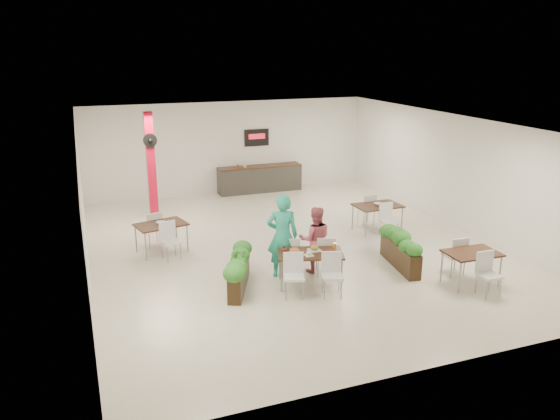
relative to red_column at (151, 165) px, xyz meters
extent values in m
plane|color=beige|center=(3.00, -3.79, -1.64)|extent=(12.00, 12.00, 0.00)
cube|color=white|center=(3.00, 2.21, -0.04)|extent=(10.00, 0.10, 3.20)
cube|color=white|center=(3.00, -9.79, -0.04)|extent=(10.00, 0.10, 3.20)
cube|color=white|center=(-2.00, -3.79, -0.04)|extent=(0.10, 12.00, 3.20)
cube|color=white|center=(8.00, -3.79, -0.04)|extent=(0.10, 12.00, 3.20)
cube|color=white|center=(3.00, -3.79, 1.56)|extent=(10.00, 12.00, 0.04)
cube|color=red|center=(0.00, 0.01, -0.04)|extent=(0.25, 0.25, 3.20)
cylinder|color=black|center=(0.00, -0.17, 0.76)|extent=(0.40, 0.06, 0.40)
sphere|color=black|center=(0.00, -0.21, 0.76)|extent=(0.12, 0.12, 0.12)
cube|color=#33302D|center=(4.00, 1.86, -1.19)|extent=(3.00, 0.60, 0.90)
cube|color=#311B10|center=(4.00, 1.86, -0.72)|extent=(3.00, 0.62, 0.04)
cube|color=black|center=(4.00, 2.17, 0.26)|extent=(0.90, 0.04, 0.60)
cube|color=red|center=(4.00, 2.14, 0.31)|extent=(0.60, 0.02, 0.18)
imported|color=brown|center=(3.20, 1.86, -0.61)|extent=(0.09, 0.09, 0.19)
imported|color=yellow|center=(3.45, 1.86, -0.62)|extent=(0.13, 0.13, 0.17)
cube|color=#311B10|center=(2.51, -6.12, -0.91)|extent=(1.58, 1.18, 0.04)
cylinder|color=gray|center=(1.80, -6.25, -1.29)|extent=(0.04, 0.04, 0.71)
cylinder|color=gray|center=(3.02, -6.63, -1.29)|extent=(0.04, 0.04, 0.71)
cylinder|color=gray|center=(2.01, -5.60, -1.29)|extent=(0.04, 0.04, 0.71)
cylinder|color=gray|center=(3.23, -5.98, -1.29)|extent=(0.04, 0.04, 0.71)
cube|color=white|center=(2.31, -5.42, -1.19)|extent=(0.53, 0.53, 0.05)
cube|color=white|center=(2.26, -5.61, -0.94)|extent=(0.41, 0.16, 0.45)
cylinder|color=gray|center=(2.53, -5.31, -1.43)|extent=(0.02, 0.02, 0.43)
cylinder|color=gray|center=(2.20, -5.21, -1.43)|extent=(0.02, 0.02, 0.43)
cylinder|color=gray|center=(2.42, -5.64, -1.43)|extent=(0.02, 0.02, 0.43)
cylinder|color=gray|center=(2.10, -5.54, -1.43)|extent=(0.02, 0.02, 0.43)
cube|color=white|center=(3.08, -5.66, -1.19)|extent=(0.53, 0.53, 0.05)
cube|color=white|center=(3.02, -5.85, -0.94)|extent=(0.41, 0.16, 0.45)
cylinder|color=gray|center=(3.29, -5.55, -1.43)|extent=(0.02, 0.02, 0.43)
cylinder|color=gray|center=(2.96, -5.45, -1.43)|extent=(0.02, 0.02, 0.43)
cylinder|color=gray|center=(3.19, -5.88, -1.43)|extent=(0.02, 0.02, 0.43)
cylinder|color=gray|center=(2.86, -5.78, -1.43)|extent=(0.02, 0.02, 0.43)
cube|color=white|center=(1.95, -6.57, -1.19)|extent=(0.53, 0.53, 0.05)
cube|color=white|center=(2.01, -6.39, -0.94)|extent=(0.41, 0.16, 0.45)
cylinder|color=gray|center=(1.74, -6.68, -1.43)|extent=(0.02, 0.02, 0.43)
cylinder|color=gray|center=(2.06, -6.78, -1.43)|extent=(0.02, 0.02, 0.43)
cylinder|color=gray|center=(1.84, -6.36, -1.43)|extent=(0.02, 0.02, 0.43)
cylinder|color=gray|center=(2.16, -6.46, -1.43)|extent=(0.02, 0.02, 0.43)
cube|color=white|center=(2.71, -6.81, -1.19)|extent=(0.53, 0.53, 0.05)
cube|color=white|center=(2.77, -6.63, -0.94)|extent=(0.41, 0.16, 0.45)
cylinder|color=gray|center=(2.50, -6.92, -1.43)|extent=(0.02, 0.02, 0.43)
cylinder|color=gray|center=(2.83, -7.02, -1.43)|extent=(0.02, 0.02, 0.43)
cylinder|color=gray|center=(2.60, -6.60, -1.43)|extent=(0.02, 0.02, 0.43)
cylinder|color=gray|center=(2.93, -6.70, -1.43)|extent=(0.02, 0.02, 0.43)
cube|color=white|center=(2.15, -6.11, -0.89)|extent=(0.38, 0.38, 0.01)
ellipsoid|color=brown|center=(2.15, -6.11, -0.81)|extent=(0.22, 0.22, 0.13)
cube|color=white|center=(2.65, -6.03, -0.89)|extent=(0.33, 0.33, 0.01)
ellipsoid|color=orange|center=(2.65, -6.03, -0.82)|extent=(0.18, 0.18, 0.11)
cube|color=white|center=(2.86, -6.35, -0.89)|extent=(0.33, 0.33, 0.01)
ellipsoid|color=#531410|center=(2.86, -6.35, -0.83)|extent=(0.16, 0.16, 0.10)
cube|color=white|center=(2.41, -6.27, -0.89)|extent=(0.23, 0.23, 0.01)
ellipsoid|color=white|center=(2.41, -6.27, -0.84)|extent=(0.12, 0.12, 0.07)
cylinder|color=orange|center=(3.08, -6.14, -0.82)|extent=(0.07, 0.07, 0.15)
imported|color=brown|center=(2.02, -5.86, -0.84)|extent=(0.12, 0.12, 0.10)
imported|color=teal|center=(2.11, -5.47, -0.68)|extent=(0.81, 0.65, 1.93)
imported|color=#D65F75|center=(2.91, -5.47, -0.86)|extent=(0.90, 0.79, 1.56)
cube|color=black|center=(1.00, -5.77, -1.37)|extent=(0.91, 1.64, 0.55)
ellipsoid|color=#1C5D1A|center=(0.73, -6.40, -0.97)|extent=(0.40, 0.40, 0.32)
ellipsoid|color=#1C5D1A|center=(0.87, -6.08, -0.97)|extent=(0.40, 0.40, 0.32)
ellipsoid|color=#1C5D1A|center=(1.00, -5.77, -0.97)|extent=(0.40, 0.40, 0.32)
ellipsoid|color=#1C5D1A|center=(1.14, -5.46, -0.97)|extent=(0.40, 0.40, 0.32)
ellipsoid|color=#1C5D1A|center=(1.27, -5.15, -0.97)|extent=(0.40, 0.40, 0.32)
imported|color=#1C5D1A|center=(1.00, -5.77, -0.91)|extent=(0.32, 0.28, 0.36)
cube|color=black|center=(4.91, -5.92, -1.35)|extent=(0.55, 1.76, 0.58)
ellipsoid|color=#1C5D1A|center=(4.80, -6.63, -0.94)|extent=(0.40, 0.40, 0.32)
ellipsoid|color=#1C5D1A|center=(4.86, -6.28, -0.94)|extent=(0.40, 0.40, 0.32)
ellipsoid|color=#1C5D1A|center=(4.91, -5.92, -0.94)|extent=(0.40, 0.40, 0.32)
ellipsoid|color=#1C5D1A|center=(4.96, -5.57, -0.94)|extent=(0.40, 0.40, 0.32)
ellipsoid|color=#1C5D1A|center=(5.02, -5.21, -0.94)|extent=(0.40, 0.40, 0.32)
imported|color=#1C5D1A|center=(4.91, -5.92, -0.88)|extent=(0.21, 0.21, 0.38)
cube|color=#311B10|center=(-0.22, -2.99, -0.91)|extent=(1.37, 1.07, 0.04)
cylinder|color=gray|center=(-0.67, -3.45, -1.29)|extent=(0.04, 0.04, 0.71)
cylinder|color=gray|center=(0.40, -3.19, -1.29)|extent=(0.04, 0.04, 0.71)
cylinder|color=gray|center=(-0.83, -2.78, -1.29)|extent=(0.04, 0.04, 0.71)
cylinder|color=gray|center=(0.23, -2.52, -1.29)|extent=(0.04, 0.04, 0.71)
cube|color=white|center=(-0.36, -2.40, -1.19)|extent=(0.51, 0.51, 0.05)
cube|color=white|center=(-0.31, -2.59, -0.94)|extent=(0.42, 0.14, 0.45)
cylinder|color=gray|center=(-0.23, -2.20, -1.43)|extent=(0.02, 0.02, 0.43)
cylinder|color=gray|center=(-0.56, -2.28, -1.43)|extent=(0.02, 0.02, 0.43)
cylinder|color=gray|center=(-0.15, -2.53, -1.43)|extent=(0.02, 0.02, 0.43)
cylinder|color=gray|center=(-0.48, -2.61, -1.43)|extent=(0.02, 0.02, 0.43)
cube|color=white|center=(-0.08, -3.57, -1.19)|extent=(0.51, 0.51, 0.05)
cube|color=white|center=(-0.12, -3.38, -0.94)|extent=(0.42, 0.14, 0.45)
cylinder|color=gray|center=(-0.20, -3.77, -1.43)|extent=(0.02, 0.02, 0.43)
cylinder|color=gray|center=(0.13, -3.69, -1.43)|extent=(0.02, 0.02, 0.43)
cylinder|color=gray|center=(-0.28, -3.44, -1.43)|extent=(0.02, 0.02, 0.43)
cylinder|color=gray|center=(0.05, -3.36, -1.43)|extent=(0.02, 0.02, 0.43)
imported|color=white|center=(-0.22, -2.99, -0.87)|extent=(0.22, 0.22, 0.05)
cube|color=#311B10|center=(5.75, -3.39, -0.91)|extent=(1.31, 0.90, 0.04)
cylinder|color=gray|center=(5.18, -3.78, -1.29)|extent=(0.04, 0.04, 0.71)
cylinder|color=gray|center=(6.35, -3.74, -1.29)|extent=(0.04, 0.04, 0.71)
cylinder|color=gray|center=(5.16, -3.04, -1.29)|extent=(0.04, 0.04, 0.71)
cylinder|color=gray|center=(6.32, -3.00, -1.29)|extent=(0.04, 0.04, 0.71)
cube|color=white|center=(5.73, -2.79, -1.19)|extent=(0.43, 0.43, 0.05)
cube|color=white|center=(5.74, -2.98, -0.94)|extent=(0.42, 0.05, 0.45)
cylinder|color=gray|center=(5.90, -2.62, -1.43)|extent=(0.02, 0.02, 0.43)
cylinder|color=gray|center=(5.56, -2.63, -1.43)|extent=(0.02, 0.02, 0.43)
cylinder|color=gray|center=(5.91, -2.96, -1.43)|extent=(0.02, 0.02, 0.43)
cylinder|color=gray|center=(5.57, -2.97, -1.43)|extent=(0.02, 0.02, 0.43)
cube|color=white|center=(5.77, -3.99, -1.19)|extent=(0.43, 0.43, 0.05)
cube|color=white|center=(5.77, -3.80, -0.94)|extent=(0.42, 0.05, 0.45)
cylinder|color=gray|center=(5.61, -4.17, -1.43)|extent=(0.02, 0.02, 0.43)
cylinder|color=gray|center=(5.95, -4.16, -1.43)|extent=(0.02, 0.02, 0.43)
cylinder|color=gray|center=(5.60, -3.83, -1.43)|extent=(0.02, 0.02, 0.43)
cylinder|color=gray|center=(5.94, -3.82, -1.43)|extent=(0.02, 0.02, 0.43)
imported|color=white|center=(5.75, -3.39, -0.87)|extent=(0.22, 0.22, 0.05)
cube|color=#311B10|center=(5.81, -7.31, -0.91)|extent=(1.17, 0.80, 0.04)
cylinder|color=gray|center=(5.29, -7.62, -1.29)|extent=(0.04, 0.04, 0.71)
cylinder|color=gray|center=(6.32, -7.65, -1.29)|extent=(0.04, 0.04, 0.71)
cylinder|color=gray|center=(5.30, -6.98, -1.29)|extent=(0.04, 0.04, 0.71)
cylinder|color=gray|center=(6.33, -7.01, -1.29)|extent=(0.04, 0.04, 0.71)
cube|color=white|center=(5.83, -6.71, -1.19)|extent=(0.43, 0.43, 0.05)
cube|color=white|center=(5.82, -6.90, -0.94)|extent=(0.42, 0.05, 0.45)
cylinder|color=gray|center=(6.00, -6.55, -1.43)|extent=(0.02, 0.02, 0.43)
cylinder|color=gray|center=(5.66, -6.54, -1.43)|extent=(0.02, 0.02, 0.43)
cylinder|color=gray|center=(5.99, -6.89, -1.43)|extent=(0.02, 0.02, 0.43)
cylinder|color=gray|center=(5.65, -6.88, -1.43)|extent=(0.02, 0.02, 0.43)
cube|color=white|center=(5.79, -7.91, -1.19)|extent=(0.43, 0.43, 0.05)
cube|color=white|center=(5.80, -7.72, -0.94)|extent=(0.42, 0.05, 0.45)
cylinder|color=gray|center=(5.62, -8.08, -1.43)|extent=(0.02, 0.02, 0.43)
cylinder|color=gray|center=(5.96, -8.09, -1.43)|extent=(0.02, 0.02, 0.43)
cylinder|color=gray|center=(5.63, -7.74, -1.43)|extent=(0.02, 0.02, 0.43)
cylinder|color=gray|center=(5.97, -7.75, -1.43)|extent=(0.02, 0.02, 0.43)
camera|label=1|loc=(-1.92, -16.20, 3.38)|focal=35.00mm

